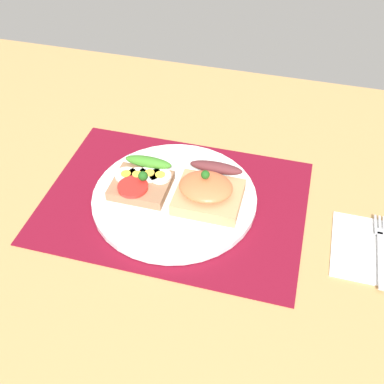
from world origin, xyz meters
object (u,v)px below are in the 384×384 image
(napkin, at_px, (374,249))
(plate, at_px, (175,198))
(sandwich_salmon, at_px, (208,190))
(sandwich_egg_tomato, at_px, (142,181))
(fork, at_px, (380,248))

(napkin, bearing_deg, plate, 175.92)
(sandwich_salmon, height_order, napkin, sandwich_salmon)
(sandwich_egg_tomato, bearing_deg, sandwich_salmon, -0.31)
(sandwich_salmon, relative_size, fork, 0.74)
(plate, bearing_deg, sandwich_egg_tomato, 175.02)
(napkin, bearing_deg, sandwich_salmon, 174.11)
(sandwich_egg_tomato, height_order, napkin, sandwich_egg_tomato)
(sandwich_egg_tomato, height_order, sandwich_salmon, sandwich_salmon)
(sandwich_egg_tomato, bearing_deg, napkin, -4.22)
(sandwich_egg_tomato, height_order, fork, sandwich_egg_tomato)
(sandwich_egg_tomato, xyz_separation_m, fork, (0.39, -0.03, -0.02))
(sandwich_egg_tomato, distance_m, sandwich_salmon, 0.11)
(plate, relative_size, sandwich_egg_tomato, 2.83)
(napkin, distance_m, fork, 0.01)
(plate, relative_size, sandwich_salmon, 2.55)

